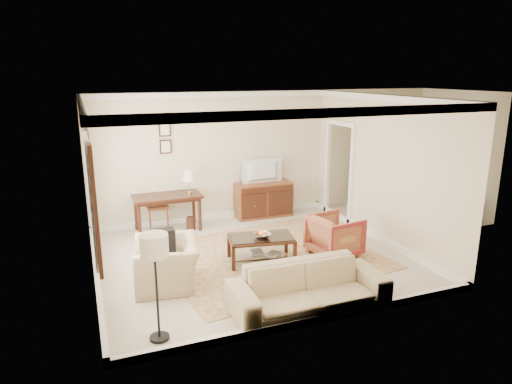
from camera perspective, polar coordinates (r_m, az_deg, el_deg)
room_shell at (r=7.88m, az=-0.57°, el=8.68°), size 5.51×5.01×2.91m
annex_bedroom at (r=11.55m, az=18.65°, el=-0.92°), size 3.00×2.70×2.90m
window_front at (r=6.86m, az=-19.96°, el=-0.98°), size 0.12×1.56×1.80m
window_rear at (r=8.41m, az=-20.32°, el=1.78°), size 0.12×1.56×1.80m
doorway at (r=10.63m, az=10.34°, el=2.39°), size 0.10×1.12×2.25m
rug at (r=8.53m, az=1.47°, el=-8.01°), size 4.19×3.72×0.01m
writing_desk at (r=9.87m, az=-11.05°, el=-1.01°), size 1.43×0.71×0.78m
desk_chair at (r=10.21m, az=-12.31°, el=-1.39°), size 0.45×0.45×1.05m
desk_lamp at (r=9.87m, az=-8.34°, el=1.27°), size 0.32×0.32×0.50m
framed_prints at (r=10.04m, az=-11.29°, el=6.65°), size 0.25×0.04×0.68m
sideboard at (r=10.71m, az=0.93°, el=-0.95°), size 1.32×0.51×0.81m
tv at (r=10.49m, az=1.00°, el=3.58°), size 0.92×0.53×0.12m
coffee_table at (r=8.16m, az=0.64°, el=-6.30°), size 1.25×0.87×0.49m
fruit_bowl at (r=8.07m, az=0.79°, el=-5.32°), size 0.42×0.42×0.10m
book_a at (r=8.22m, az=-0.64°, el=-7.54°), size 0.28×0.08×0.38m
book_b at (r=8.22m, az=1.55°, el=-7.58°), size 0.20×0.23×0.38m
striped_armchair at (r=8.57m, az=9.82°, el=-5.13°), size 0.88×0.93×0.84m
club_armchair at (r=7.41m, az=-11.14°, el=-7.88°), size 0.89×1.22×0.98m
backpack at (r=7.41m, az=-11.39°, el=-5.83°), size 0.23×0.32×0.40m
sofa at (r=6.63m, az=6.61°, el=-10.96°), size 2.26×0.72×0.88m
floor_lamp at (r=5.72m, az=-12.58°, el=-7.48°), size 0.35×0.35×1.42m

